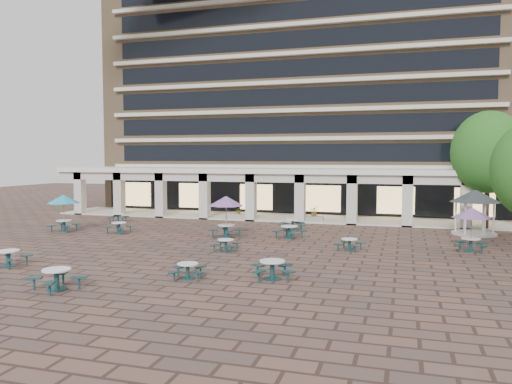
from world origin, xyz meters
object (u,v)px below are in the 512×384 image
Objects in this scene: gazebo at (475,201)px; planter_right at (314,215)px; picnic_table_3 at (272,268)px; planter_left at (239,215)px; picnic_table_1 at (57,277)px; picnic_table_2 at (188,269)px.

gazebo is 12.40m from planter_right.
gazebo is at bearing 38.77° from picnic_table_3.
gazebo is 2.23× the size of planter_left.
planter_right is (6.34, 23.86, 0.08)m from picnic_table_1.
planter_right is (-1.61, 19.69, 0.08)m from picnic_table_3.
planter_right is at bearing 0.00° from planter_left.
picnic_table_3 is at bearing -85.33° from planter_right.
picnic_table_3 reaches higher than picnic_table_2.
planter_left reaches higher than picnic_table_1.
picnic_table_2 is 1.23× the size of planter_left.
gazebo reaches higher than planter_left.
gazebo is (10.20, 16.35, 1.84)m from picnic_table_3.
gazebo reaches higher than picnic_table_2.
picnic_table_2 is 0.55× the size of gazebo.
picnic_table_3 is 19.36m from gazebo.
planter_right is at bearing 164.22° from gazebo.
picnic_table_2 is 1.23× the size of planter_right.
gazebo is (13.82, 17.31, 1.93)m from picnic_table_2.
planter_right is at bearing 67.82° from picnic_table_2.
picnic_table_1 reaches higher than picnic_table_2.
picnic_table_1 is 5.39m from picnic_table_2.
planter_left is at bearing 85.88° from picnic_table_2.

